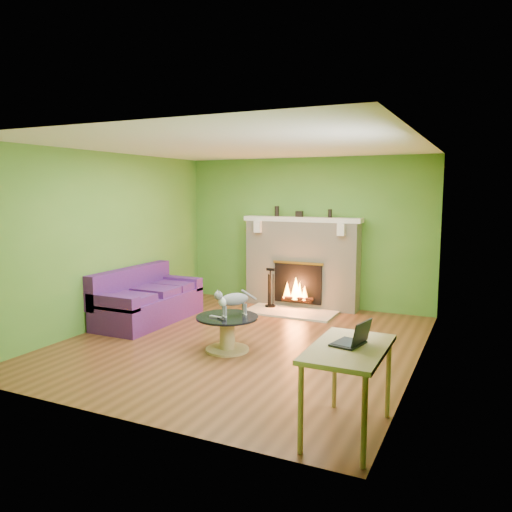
# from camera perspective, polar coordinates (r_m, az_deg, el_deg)

# --- Properties ---
(floor) EXTENTS (5.00, 5.00, 0.00)m
(floor) POSITION_cam_1_polar(r_m,az_deg,el_deg) (6.83, -1.61, -9.82)
(floor) COLOR #5B311A
(floor) RESTS_ON ground
(ceiling) EXTENTS (5.00, 5.00, 0.00)m
(ceiling) POSITION_cam_1_polar(r_m,az_deg,el_deg) (6.55, -1.69, 12.46)
(ceiling) COLOR white
(ceiling) RESTS_ON wall_back
(wall_back) EXTENTS (5.00, 0.00, 5.00)m
(wall_back) POSITION_cam_1_polar(r_m,az_deg,el_deg) (8.85, 5.69, 2.72)
(wall_back) COLOR #4A852B
(wall_back) RESTS_ON floor
(wall_front) EXTENTS (5.00, 0.00, 5.00)m
(wall_front) POSITION_cam_1_polar(r_m,az_deg,el_deg) (4.50, -16.21, -2.20)
(wall_front) COLOR #4A852B
(wall_front) RESTS_ON floor
(wall_left) EXTENTS (0.00, 5.00, 5.00)m
(wall_left) POSITION_cam_1_polar(r_m,az_deg,el_deg) (7.84, -16.49, 1.82)
(wall_left) COLOR #4A852B
(wall_left) RESTS_ON floor
(wall_right) EXTENTS (0.00, 5.00, 5.00)m
(wall_right) POSITION_cam_1_polar(r_m,az_deg,el_deg) (5.90, 18.22, -0.02)
(wall_right) COLOR #4A852B
(wall_right) RESTS_ON floor
(window_frame) EXTENTS (0.00, 1.20, 1.20)m
(window_frame) POSITION_cam_1_polar(r_m,az_deg,el_deg) (4.99, 16.94, 1.60)
(window_frame) COLOR silver
(window_frame) RESTS_ON wall_right
(window_pane) EXTENTS (0.00, 1.06, 1.06)m
(window_pane) POSITION_cam_1_polar(r_m,az_deg,el_deg) (4.99, 16.84, 1.61)
(window_pane) COLOR white
(window_pane) RESTS_ON wall_right
(fireplace) EXTENTS (2.10, 0.46, 1.58)m
(fireplace) POSITION_cam_1_polar(r_m,az_deg,el_deg) (8.74, 5.24, -0.82)
(fireplace) COLOR beige
(fireplace) RESTS_ON floor
(hearth) EXTENTS (1.50, 0.75, 0.03)m
(hearth) POSITION_cam_1_polar(r_m,az_deg,el_deg) (8.41, 3.97, -6.40)
(hearth) COLOR beige
(hearth) RESTS_ON floor
(mantel) EXTENTS (2.10, 0.28, 0.08)m
(mantel) POSITION_cam_1_polar(r_m,az_deg,el_deg) (8.65, 5.26, 4.20)
(mantel) COLOR white
(mantel) RESTS_ON fireplace
(sofa) EXTENTS (0.87, 1.84, 0.83)m
(sofa) POSITION_cam_1_polar(r_m,az_deg,el_deg) (8.02, -12.41, -5.02)
(sofa) COLOR #491960
(sofa) RESTS_ON floor
(coffee_table) EXTENTS (0.79, 0.79, 0.45)m
(coffee_table) POSITION_cam_1_polar(r_m,az_deg,el_deg) (6.43, -3.30, -8.53)
(coffee_table) COLOR tan
(coffee_table) RESTS_ON floor
(desk) EXTENTS (0.60, 1.03, 0.76)m
(desk) POSITION_cam_1_polar(r_m,az_deg,el_deg) (4.27, 10.53, -11.32)
(desk) COLOR tan
(desk) RESTS_ON floor
(cat) EXTENTS (0.51, 0.58, 0.35)m
(cat) POSITION_cam_1_polar(r_m,az_deg,el_deg) (6.35, -2.47, -5.33)
(cat) COLOR #5C5C61
(cat) RESTS_ON coffee_table
(remote_silver) EXTENTS (0.17, 0.07, 0.02)m
(remote_silver) POSITION_cam_1_polar(r_m,az_deg,el_deg) (6.33, -4.64, -6.95)
(remote_silver) COLOR gray
(remote_silver) RESTS_ON coffee_table
(remote_black) EXTENTS (0.15, 0.13, 0.02)m
(remote_black) POSITION_cam_1_polar(r_m,az_deg,el_deg) (6.22, -3.95, -7.21)
(remote_black) COLOR black
(remote_black) RESTS_ON coffee_table
(laptop) EXTENTS (0.31, 0.34, 0.22)m
(laptop) POSITION_cam_1_polar(r_m,az_deg,el_deg) (4.26, 10.50, -8.53)
(laptop) COLOR black
(laptop) RESTS_ON desk
(fire_tools) EXTENTS (0.18, 0.18, 0.68)m
(fire_tools) POSITION_cam_1_polar(r_m,az_deg,el_deg) (8.64, 1.65, -3.60)
(fire_tools) COLOR black
(fire_tools) RESTS_ON hearth
(mantel_vase_left) EXTENTS (0.08, 0.08, 0.18)m
(mantel_vase_left) POSITION_cam_1_polar(r_m,az_deg,el_deg) (8.84, 2.40, 5.14)
(mantel_vase_left) COLOR black
(mantel_vase_left) RESTS_ON mantel
(mantel_vase_right) EXTENTS (0.07, 0.07, 0.14)m
(mantel_vase_right) POSITION_cam_1_polar(r_m,az_deg,el_deg) (8.51, 8.46, 4.84)
(mantel_vase_right) COLOR black
(mantel_vase_right) RESTS_ON mantel
(mantel_box) EXTENTS (0.12, 0.08, 0.10)m
(mantel_box) POSITION_cam_1_polar(r_m,az_deg,el_deg) (8.69, 4.97, 4.81)
(mantel_box) COLOR black
(mantel_box) RESTS_ON mantel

